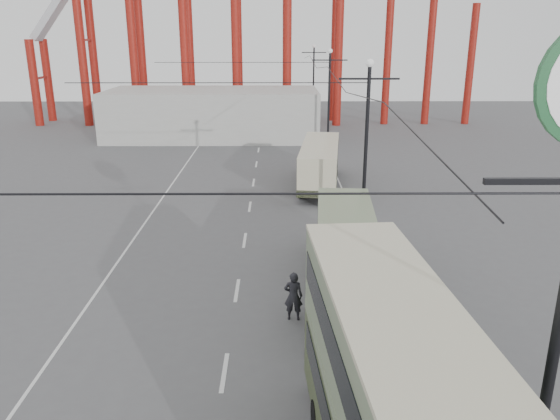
{
  "coord_description": "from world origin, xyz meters",
  "views": [
    {
      "loc": [
        0.72,
        -11.33,
        10.51
      ],
      "look_at": [
        0.87,
        11.98,
        3.0
      ],
      "focal_mm": 35.0,
      "sensor_mm": 36.0,
      "label": 1
    }
  ],
  "objects_px": {
    "single_decker_green": "(347,253)",
    "pedestrian": "(293,296)",
    "double_decker_bus": "(392,405)",
    "single_decker_cream": "(320,163)"
  },
  "relations": [
    {
      "from": "double_decker_bus",
      "to": "single_decker_green",
      "type": "xyz_separation_m",
      "value": [
        0.51,
        11.54,
        -1.27
      ]
    },
    {
      "from": "pedestrian",
      "to": "single_decker_green",
      "type": "bearing_deg",
      "value": -128.75
    },
    {
      "from": "double_decker_bus",
      "to": "single_decker_green",
      "type": "bearing_deg",
      "value": 83.58
    },
    {
      "from": "pedestrian",
      "to": "double_decker_bus",
      "type": "bearing_deg",
      "value": 105.8
    },
    {
      "from": "double_decker_bus",
      "to": "single_decker_green",
      "type": "distance_m",
      "value": 11.62
    },
    {
      "from": "single_decker_green",
      "to": "pedestrian",
      "type": "distance_m",
      "value": 3.46
    },
    {
      "from": "single_decker_cream",
      "to": "pedestrian",
      "type": "distance_m",
      "value": 19.62
    },
    {
      "from": "double_decker_bus",
      "to": "single_decker_cream",
      "type": "relative_size",
      "value": 0.99
    },
    {
      "from": "single_decker_green",
      "to": "pedestrian",
      "type": "xyz_separation_m",
      "value": [
        -2.32,
        -2.45,
        -0.75
      ]
    },
    {
      "from": "single_decker_green",
      "to": "pedestrian",
      "type": "relative_size",
      "value": 5.61
    }
  ]
}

